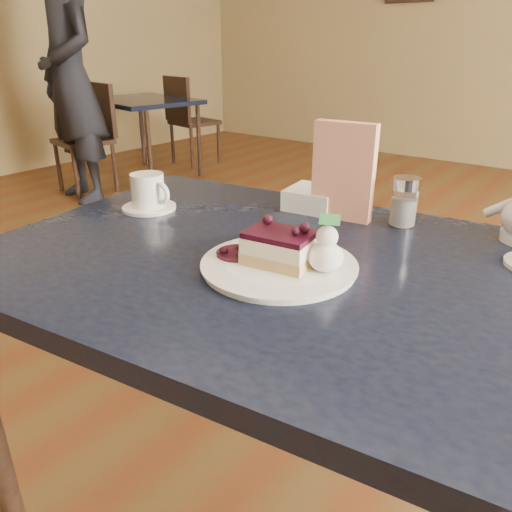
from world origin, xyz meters
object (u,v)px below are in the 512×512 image
Objects in this scene: coffee_set at (149,194)px; bg_table_far_left at (148,169)px; dessert_plate at (279,266)px; cheesecake_slice at (279,248)px; main_table at (290,296)px; patron at (71,79)px.

coffee_set is 3.51m from bg_table_far_left.
coffee_set reaches higher than bg_table_far_left.
dessert_plate is 0.17× the size of bg_table_far_left.
bg_table_far_left is (-3.08, 2.31, -0.71)m from dessert_plate.
cheesecake_slice is 3.93m from bg_table_far_left.
coffee_set is at bearing 166.50° from main_table.
bg_table_far_left is (-2.62, 2.22, -0.74)m from coffee_set.
patron is at bearing 152.30° from dessert_plate.
main_table is at bearing -15.63° from patron.
bg_table_far_left is at bearing 111.80° from patron.
main_table is 0.79× the size of bg_table_far_left.
dessert_plate is at bearing -26.93° from bg_table_far_left.
patron reaches higher than cheesecake_slice.
dessert_plate is at bearing 0.00° from cheesecake_slice.
dessert_plate is 3.33m from patron.
coffee_set is (-0.46, 0.10, -0.00)m from cheesecake_slice.
coffee_set is 2.87m from patron.
cheesecake_slice is at bearing -26.93° from bg_table_far_left.
patron reaches higher than dessert_plate.
bg_table_far_left is at bearing 143.12° from dessert_plate.
patron is (-2.48, 1.45, 0.09)m from coffee_set.
main_table is 3.87m from bg_table_far_left.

